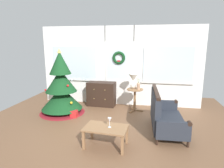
{
  "coord_description": "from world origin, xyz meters",
  "views": [
    {
      "loc": [
        0.93,
        -4.11,
        2.0
      ],
      "look_at": [
        0.05,
        0.55,
        1.0
      ],
      "focal_mm": 30.92,
      "sensor_mm": 36.0,
      "label": 1
    }
  ],
  "objects_px": {
    "side_table": "(135,95)",
    "coffee_table": "(106,130)",
    "christmas_tree": "(61,90)",
    "dresser_cabinet": "(101,94)",
    "flower_vase": "(138,86)",
    "gift_box": "(74,114)",
    "settee_sofa": "(163,115)",
    "wine_glass": "(110,120)",
    "table_lamp": "(133,79)"
  },
  "relations": [
    {
      "from": "gift_box",
      "to": "wine_glass",
      "type": "bearing_deg",
      "value": -46.2
    },
    {
      "from": "settee_sofa",
      "to": "table_lamp",
      "type": "relative_size",
      "value": 3.53
    },
    {
      "from": "christmas_tree",
      "to": "wine_glass",
      "type": "xyz_separation_m",
      "value": [
        1.74,
        -1.61,
        -0.15
      ]
    },
    {
      "from": "dresser_cabinet",
      "to": "coffee_table",
      "type": "bearing_deg",
      "value": -74.34
    },
    {
      "from": "settee_sofa",
      "to": "coffee_table",
      "type": "bearing_deg",
      "value": -141.02
    },
    {
      "from": "side_table",
      "to": "flower_vase",
      "type": "distance_m",
      "value": 0.33
    },
    {
      "from": "dresser_cabinet",
      "to": "settee_sofa",
      "type": "height_order",
      "value": "settee_sofa"
    },
    {
      "from": "flower_vase",
      "to": "gift_box",
      "type": "height_order",
      "value": "flower_vase"
    },
    {
      "from": "dresser_cabinet",
      "to": "flower_vase",
      "type": "xyz_separation_m",
      "value": [
        1.21,
        -0.39,
        0.41
      ]
    },
    {
      "from": "gift_box",
      "to": "table_lamp",
      "type": "bearing_deg",
      "value": 28.82
    },
    {
      "from": "flower_vase",
      "to": "gift_box",
      "type": "bearing_deg",
      "value": -156.24
    },
    {
      "from": "dresser_cabinet",
      "to": "gift_box",
      "type": "bearing_deg",
      "value": -113.83
    },
    {
      "from": "christmas_tree",
      "to": "gift_box",
      "type": "height_order",
      "value": "christmas_tree"
    },
    {
      "from": "dresser_cabinet",
      "to": "table_lamp",
      "type": "relative_size",
      "value": 2.09
    },
    {
      "from": "flower_vase",
      "to": "gift_box",
      "type": "relative_size",
      "value": 1.87
    },
    {
      "from": "side_table",
      "to": "coffee_table",
      "type": "xyz_separation_m",
      "value": [
        -0.41,
        -2.15,
        -0.14
      ]
    },
    {
      "from": "side_table",
      "to": "gift_box",
      "type": "distance_m",
      "value": 1.84
    },
    {
      "from": "settee_sofa",
      "to": "coffee_table",
      "type": "relative_size",
      "value": 1.77
    },
    {
      "from": "settee_sofa",
      "to": "gift_box",
      "type": "xyz_separation_m",
      "value": [
        -2.36,
        0.4,
        -0.28
      ]
    },
    {
      "from": "christmas_tree",
      "to": "dresser_cabinet",
      "type": "height_order",
      "value": "christmas_tree"
    },
    {
      "from": "christmas_tree",
      "to": "table_lamp",
      "type": "xyz_separation_m",
      "value": [
        2.02,
        0.57,
        0.27
      ]
    },
    {
      "from": "flower_vase",
      "to": "coffee_table",
      "type": "distance_m",
      "value": 2.2
    },
    {
      "from": "side_table",
      "to": "flower_vase",
      "type": "relative_size",
      "value": 1.95
    },
    {
      "from": "table_lamp",
      "to": "wine_glass",
      "type": "relative_size",
      "value": 2.26
    },
    {
      "from": "wine_glass",
      "to": "settee_sofa",
      "type": "bearing_deg",
      "value": 40.43
    },
    {
      "from": "flower_vase",
      "to": "coffee_table",
      "type": "relative_size",
      "value": 0.4
    },
    {
      "from": "settee_sofa",
      "to": "table_lamp",
      "type": "bearing_deg",
      "value": 122.81
    },
    {
      "from": "settee_sofa",
      "to": "wine_glass",
      "type": "height_order",
      "value": "settee_sofa"
    },
    {
      "from": "flower_vase",
      "to": "wine_glass",
      "type": "height_order",
      "value": "flower_vase"
    },
    {
      "from": "dresser_cabinet",
      "to": "side_table",
      "type": "height_order",
      "value": "dresser_cabinet"
    },
    {
      "from": "dresser_cabinet",
      "to": "gift_box",
      "type": "relative_size",
      "value": 4.91
    },
    {
      "from": "settee_sofa",
      "to": "christmas_tree",
      "type": "bearing_deg",
      "value": 166.43
    },
    {
      "from": "settee_sofa",
      "to": "gift_box",
      "type": "height_order",
      "value": "settee_sofa"
    },
    {
      "from": "table_lamp",
      "to": "gift_box",
      "type": "height_order",
      "value": "table_lamp"
    },
    {
      "from": "table_lamp",
      "to": "gift_box",
      "type": "bearing_deg",
      "value": -151.18
    },
    {
      "from": "side_table",
      "to": "table_lamp",
      "type": "xyz_separation_m",
      "value": [
        -0.06,
        0.04,
        0.48
      ]
    },
    {
      "from": "flower_vase",
      "to": "wine_glass",
      "type": "distance_m",
      "value": 2.14
    },
    {
      "from": "flower_vase",
      "to": "wine_glass",
      "type": "relative_size",
      "value": 1.79
    },
    {
      "from": "side_table",
      "to": "christmas_tree",
      "type": "bearing_deg",
      "value": -165.79
    },
    {
      "from": "side_table",
      "to": "table_lamp",
      "type": "height_order",
      "value": "table_lamp"
    },
    {
      "from": "christmas_tree",
      "to": "side_table",
      "type": "xyz_separation_m",
      "value": [
        2.08,
        0.53,
        -0.21
      ]
    },
    {
      "from": "christmas_tree",
      "to": "coffee_table",
      "type": "bearing_deg",
      "value": -44.1
    },
    {
      "from": "settee_sofa",
      "to": "coffee_table",
      "type": "distance_m",
      "value": 1.49
    },
    {
      "from": "table_lamp",
      "to": "gift_box",
      "type": "distance_m",
      "value": 1.97
    },
    {
      "from": "settee_sofa",
      "to": "wine_glass",
      "type": "relative_size",
      "value": 7.97
    },
    {
      "from": "christmas_tree",
      "to": "flower_vase",
      "type": "distance_m",
      "value": 2.23
    },
    {
      "from": "settee_sofa",
      "to": "dresser_cabinet",
      "type": "bearing_deg",
      "value": 140.27
    },
    {
      "from": "settee_sofa",
      "to": "coffee_table",
      "type": "xyz_separation_m",
      "value": [
        -1.16,
        -0.94,
        -0.04
      ]
    },
    {
      "from": "coffee_table",
      "to": "gift_box",
      "type": "xyz_separation_m",
      "value": [
        -1.2,
        1.34,
        -0.25
      ]
    },
    {
      "from": "coffee_table",
      "to": "wine_glass",
      "type": "xyz_separation_m",
      "value": [
        0.07,
        0.01,
        0.2
      ]
    }
  ]
}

